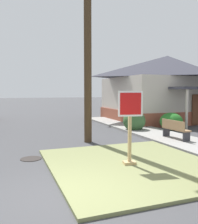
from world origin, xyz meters
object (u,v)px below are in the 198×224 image
(manhole_cover, at_px, (31,159))
(stop_sign, at_px, (130,129))
(utility_pole, at_px, (88,14))
(street_bench, at_px, (175,129))

(manhole_cover, bearing_deg, stop_sign, -35.39)
(stop_sign, height_order, utility_pole, utility_pole)
(manhole_cover, xyz_separation_m, street_bench, (6.34, 0.73, 0.58))
(utility_pole, bearing_deg, street_bench, -18.75)
(stop_sign, relative_size, utility_pole, 0.20)
(stop_sign, relative_size, street_bench, 1.43)
(stop_sign, height_order, manhole_cover, stop_sign)
(street_bench, height_order, utility_pole, utility_pole)
(stop_sign, relative_size, manhole_cover, 3.13)
(stop_sign, height_order, street_bench, stop_sign)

